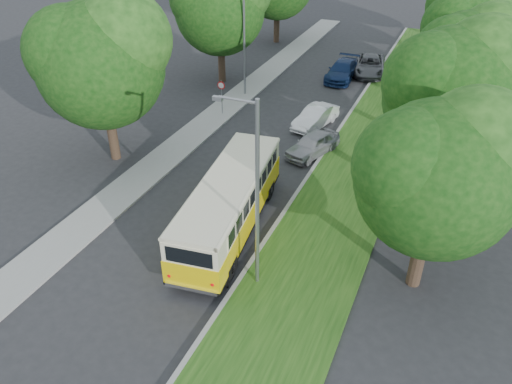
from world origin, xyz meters
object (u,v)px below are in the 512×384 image
at_px(lamppost_near, 255,193).
at_px(car_white, 315,117).
at_px(lamppost_far, 243,40).
at_px(car_silver, 313,144).
at_px(car_blue, 342,70).
at_px(vintage_bus, 230,205).
at_px(car_grey, 370,65).

relative_size(lamppost_near, car_white, 2.00).
xyz_separation_m(lamppost_near, lamppost_far, (-8.91, 18.50, -0.25)).
relative_size(lamppost_near, car_silver, 2.05).
bearing_deg(car_white, car_blue, 107.80).
bearing_deg(lamppost_near, car_silver, 96.16).
xyz_separation_m(vintage_bus, car_grey, (1.26, 24.05, -0.69)).
bearing_deg(car_blue, car_silver, -83.24).
bearing_deg(car_silver, vintage_bus, -78.02).
relative_size(car_blue, car_grey, 0.96).
relative_size(lamppost_near, car_grey, 1.54).
bearing_deg(car_white, car_silver, -61.51).
xyz_separation_m(vintage_bus, car_blue, (-0.52, 21.92, -0.69)).
bearing_deg(car_blue, lamppost_near, -83.86).
height_order(lamppost_far, car_blue, lamppost_far).
distance_m(vintage_bus, car_blue, 21.94).
height_order(car_silver, car_grey, car_grey).
relative_size(vintage_bus, car_blue, 1.91).
height_order(car_white, car_blue, car_blue).
bearing_deg(vintage_bus, car_white, 81.95).
relative_size(lamppost_far, car_grey, 1.45).
distance_m(lamppost_near, vintage_bus, 4.75).
height_order(lamppost_near, car_white, lamppost_near).
bearing_deg(car_grey, lamppost_near, -98.09).
height_order(vintage_bus, car_white, vintage_bus).
bearing_deg(car_white, car_grey, 98.24).
relative_size(lamppost_near, car_blue, 1.61).
bearing_deg(car_grey, car_blue, -140.46).
relative_size(car_silver, car_white, 0.97).
xyz_separation_m(lamppost_far, car_blue, (5.93, 6.21, -3.40)).
distance_m(vintage_bus, car_white, 12.49).
bearing_deg(car_blue, lamppost_far, -134.41).
distance_m(lamppost_near, car_silver, 12.11).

